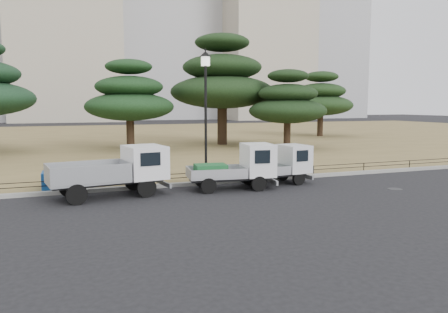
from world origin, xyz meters
name	(u,v)px	position (x,y,z in m)	size (l,w,h in m)	color
ground	(242,195)	(0.00, 0.00, 0.00)	(220.00, 220.00, 0.00)	black
lawn	(128,138)	(0.00, 30.60, 0.07)	(120.00, 56.00, 0.15)	olive
curb	(219,182)	(0.00, 2.60, 0.08)	(120.00, 0.25, 0.16)	gray
truck_large	(116,169)	(-4.67, 1.48, 1.06)	(4.60, 2.35, 1.92)	black
truck_kei_front	(238,167)	(0.32, 1.20, 0.94)	(3.73, 1.93, 1.89)	black
truck_kei_rear	(278,165)	(2.46, 1.62, 0.86)	(3.40, 1.67, 1.73)	black
street_lamp	(206,94)	(-0.53, 2.90, 4.01)	(0.51, 0.51, 5.71)	black
pipe_fence	(218,174)	(0.00, 2.75, 0.44)	(38.00, 0.04, 0.40)	black
tarp_pile	(62,178)	(-6.63, 3.28, 0.54)	(1.48, 1.11, 0.97)	navy
manhole	(395,189)	(6.50, -1.20, 0.01)	(0.60, 0.60, 0.01)	#2D2D30
pine_center_left	(129,98)	(-1.64, 17.91, 4.05)	(6.65, 6.65, 6.76)	black
pine_center_right	(222,81)	(6.32, 19.28, 5.51)	(8.72, 8.72, 9.26)	black
pine_east_near	(288,103)	(9.88, 14.37, 3.66)	(6.01, 6.01, 6.07)	black
pine_east_far	(321,99)	(19.74, 24.99, 4.14)	(6.89, 6.89, 6.92)	black
tower_east	(263,19)	(40.00, 82.00, 24.00)	(20.00, 18.00, 48.00)	#AAA08C
radio_tower	(365,6)	(72.00, 85.00, 30.04)	(1.80, 1.80, 63.00)	#D83F33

